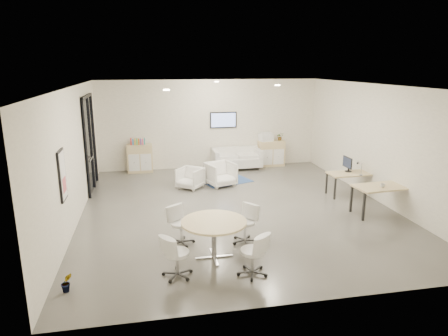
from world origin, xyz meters
The scene contains 21 objects.
room_shell centered at (0.00, 0.00, 1.60)m, with size 9.60×10.60×4.80m.
glass_door centered at (-3.95, 2.51, 1.50)m, with size 0.09×1.90×2.85m.
artwork centered at (-3.97, -1.60, 1.55)m, with size 0.05×0.54×1.04m.
wall_tv centered at (0.50, 4.46, 1.75)m, with size 0.98×0.06×0.58m.
ceiling_spots centered at (-0.20, 0.83, 3.18)m, with size 3.14×4.14×0.03m.
sideboard_left centered at (-2.55, 4.25, 0.49)m, with size 0.88×0.46×0.99m.
sideboard_right centered at (2.29, 4.24, 0.48)m, with size 0.96×0.46×0.96m.
books centered at (-2.59, 4.25, 1.10)m, with size 0.51×0.14×0.22m.
printer centered at (2.07, 4.25, 1.11)m, with size 0.51×0.44×0.33m.
loveseat centered at (0.91, 4.06, 0.36)m, with size 1.77×0.92×0.66m.
blue_rug centered at (0.22, 2.52, 0.01)m, with size 1.53×1.02×0.01m, color navy.
armchair_left centered at (-1.02, 1.99, 0.35)m, with size 0.69×0.64×0.71m, color white.
armchair_right centered at (-0.04, 2.07, 0.41)m, with size 0.80×0.75×0.82m, color white.
desk_rear centered at (3.48, 0.41, 0.60)m, with size 1.32×0.69×0.67m.
desk_front centered at (3.51, -1.17, 0.68)m, with size 1.51×0.85×0.76m.
monitor centered at (3.44, 0.56, 0.91)m, with size 0.20×0.50×0.44m.
round_table centered at (-1.07, -2.70, 0.70)m, with size 1.28×1.28×0.78m.
meeting_chairs centered at (-1.07, -2.70, 0.41)m, with size 2.34×2.34×0.82m.
plant_cabinet centered at (2.62, 4.26, 1.07)m, with size 0.25×0.28×0.22m, color #3F7F3F.
plant_floor centered at (-3.70, -3.43, 0.08)m, with size 0.19×0.34×0.15m, color #3F7F3F.
cup centered at (3.42, -1.28, 0.81)m, with size 0.11×0.09×0.11m, color white.
Camera 1 is at (-2.25, -9.81, 3.71)m, focal length 32.00 mm.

